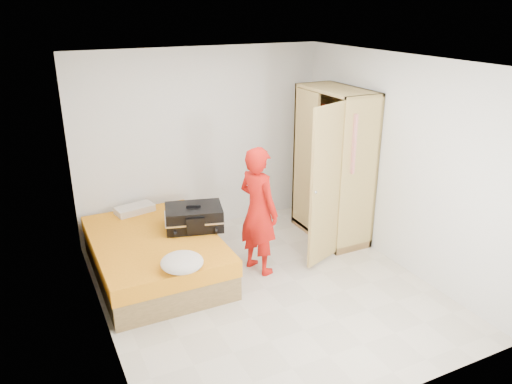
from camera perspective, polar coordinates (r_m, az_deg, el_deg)
name	(u,v)px	position (r m, az deg, el deg)	size (l,w,h in m)	color
room	(266,184)	(5.39, 1.16, 0.87)	(4.00, 4.02, 2.60)	beige
bed	(156,255)	(6.26, -11.41, -7.10)	(1.42, 2.02, 0.50)	#9D7B47
wardrobe	(332,170)	(6.89, 8.72, 2.49)	(1.14, 1.40, 2.10)	tan
person	(258,211)	(6.00, 0.27, -2.16)	(0.58, 0.38, 1.59)	red
suitcase	(194,217)	(6.26, -7.11, -2.90)	(0.82, 0.68, 0.31)	black
round_cushion	(182,262)	(5.35, -8.46, -7.95)	(0.46, 0.46, 0.17)	beige
pillow	(135,209)	(6.89, -13.70, -1.93)	(0.50, 0.25, 0.09)	beige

